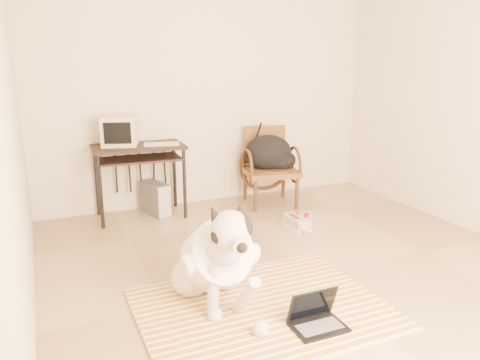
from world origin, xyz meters
TOP-DOWN VIEW (x-y plane):
  - floor at (0.00, 0.00)m, footprint 4.50×4.50m
  - wall_back at (0.00, 2.25)m, footprint 4.50×0.00m
  - wall_left at (-2.00, 0.00)m, footprint 0.00×4.50m
  - rug at (-0.57, -0.30)m, footprint 1.65×1.26m
  - dog at (-0.82, -0.09)m, footprint 0.55×1.15m
  - laptop at (-0.36, -0.64)m, footprint 0.34×0.24m
  - computer_desk at (-0.91, 1.95)m, footprint 0.96×0.56m
  - crt_monitor at (-1.08, 2.03)m, footprint 0.42×0.41m
  - desk_keyboard at (-0.68, 1.87)m, footprint 0.38×0.22m
  - pc_tower at (-0.75, 1.97)m, footprint 0.27×0.41m
  - rattan_chair at (0.57, 1.85)m, footprint 0.67×0.66m
  - backpack at (0.56, 1.80)m, footprint 0.58×0.46m
  - sneaker_left at (0.43, 0.99)m, footprint 0.13×0.32m
  - sneaker_right at (0.56, 0.99)m, footprint 0.28×0.34m

SIDE VIEW (x-z plane):
  - floor at x=0.00m, z-range 0.00..0.00m
  - rug at x=-0.57m, z-range 0.00..0.02m
  - sneaker_right at x=0.56m, z-range -0.01..0.11m
  - sneaker_left at x=0.43m, z-range -0.01..0.11m
  - laptop at x=-0.36m, z-range -0.04..0.19m
  - pc_tower at x=-0.75m, z-range 0.00..0.36m
  - dog at x=-0.82m, z-range -0.08..0.75m
  - rattan_chair at x=0.57m, z-range 0.00..0.89m
  - backpack at x=0.56m, z-range 0.39..0.80m
  - computer_desk at x=-0.91m, z-range 0.28..1.06m
  - desk_keyboard at x=-0.68m, z-range 0.78..0.81m
  - crt_monitor at x=-1.08m, z-range 0.78..1.09m
  - wall_back at x=0.00m, z-range -0.90..3.60m
  - wall_left at x=-2.00m, z-range -0.90..3.60m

